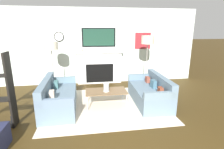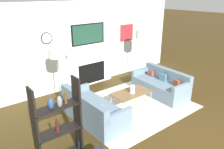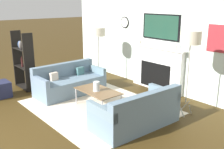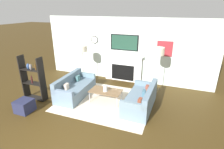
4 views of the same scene
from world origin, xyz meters
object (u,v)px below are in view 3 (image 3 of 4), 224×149
(couch_left, at_px, (69,83))
(ottoman, at_px, (0,90))
(hurricane_candle, at_px, (96,87))
(floor_lamp_right, at_px, (191,39))
(floor_lamp_left, at_px, (98,33))
(shelf_unit, at_px, (23,61))
(couch_right, at_px, (137,113))
(coffee_table, at_px, (98,91))

(couch_left, distance_m, ottoman, 1.73)
(hurricane_candle, relative_size, floor_lamp_right, 0.12)
(floor_lamp_left, bearing_deg, shelf_unit, -115.55)
(couch_right, height_order, floor_lamp_left, floor_lamp_left)
(shelf_unit, relative_size, ottoman, 3.29)
(couch_right, relative_size, hurricane_candle, 8.20)
(floor_lamp_left, xyz_separation_m, ottoman, (-0.61, -2.65, -1.27))
(couch_left, distance_m, hurricane_candle, 1.25)
(couch_right, relative_size, shelf_unit, 1.11)
(floor_lamp_right, xyz_separation_m, ottoman, (-3.62, -2.65, -1.42))
(floor_lamp_right, xyz_separation_m, shelf_unit, (-3.91, -1.88, -0.85))
(hurricane_candle, height_order, ottoman, hurricane_candle)
(floor_lamp_left, xyz_separation_m, shelf_unit, (-0.90, -1.88, -0.70))
(hurricane_candle, height_order, shelf_unit, shelf_unit)
(ottoman, bearing_deg, coffee_table, 34.82)
(ottoman, bearing_deg, hurricane_candle, 34.23)
(floor_lamp_left, distance_m, shelf_unit, 2.19)
(couch_right, distance_m, floor_lamp_right, 1.80)
(floor_lamp_left, bearing_deg, couch_right, -23.20)
(couch_right, distance_m, shelf_unit, 3.73)
(couch_right, bearing_deg, couch_left, 179.99)
(couch_right, bearing_deg, shelf_unit, -168.96)
(shelf_unit, bearing_deg, hurricane_candle, 15.48)
(hurricane_candle, xyz_separation_m, shelf_unit, (-2.41, -0.67, 0.27))
(couch_right, relative_size, floor_lamp_left, 1.07)
(coffee_table, bearing_deg, hurricane_candle, -89.05)
(floor_lamp_left, relative_size, floor_lamp_right, 0.91)
(hurricane_candle, xyz_separation_m, ottoman, (-2.12, -1.44, -0.31))
(hurricane_candle, bearing_deg, floor_lamp_left, 141.29)
(floor_lamp_right, bearing_deg, couch_left, -156.82)
(hurricane_candle, bearing_deg, couch_left, 178.08)
(coffee_table, bearing_deg, couch_left, 179.57)
(hurricane_candle, bearing_deg, shelf_unit, -164.52)
(hurricane_candle, xyz_separation_m, floor_lamp_right, (1.50, 1.21, 1.11))
(floor_lamp_right, bearing_deg, shelf_unit, -154.34)
(couch_left, xyz_separation_m, couch_right, (2.45, -0.00, 0.00))
(couch_right, height_order, coffee_table, couch_right)
(shelf_unit, bearing_deg, couch_right, 11.04)
(couch_left, bearing_deg, ottoman, -120.95)
(couch_left, height_order, ottoman, couch_left)
(floor_lamp_left, relative_size, shelf_unit, 1.04)
(couch_left, height_order, coffee_table, couch_left)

